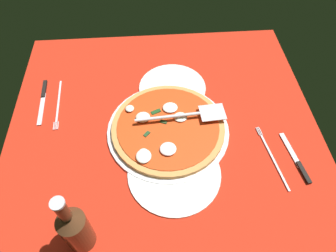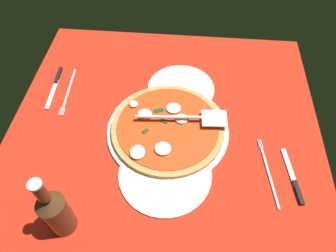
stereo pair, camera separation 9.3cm
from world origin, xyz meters
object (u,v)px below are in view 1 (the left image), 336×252
object	(u,v)px
dinner_plate_left	(174,173)
dinner_plate_right	(172,88)
pizza	(167,127)
pizza_server	(187,115)
place_setting_far	(51,102)
beer_bottle	(75,228)
place_setting_near	(285,160)

from	to	relation	value
dinner_plate_left	dinner_plate_right	world-z (taller)	same
dinner_plate_left	pizza	bearing A→B (deg)	3.29
dinner_plate_left	pizza_server	bearing A→B (deg)	-16.87
dinner_plate_left	pizza	size ratio (longest dim) A/B	0.75
dinner_plate_left	place_setting_far	size ratio (longest dim) A/B	1.16
beer_bottle	dinner_plate_left	bearing A→B (deg)	-55.23
beer_bottle	pizza	bearing A→B (deg)	-35.85
pizza	beer_bottle	bearing A→B (deg)	144.15
dinner_plate_left	beer_bottle	distance (cm)	30.00
dinner_plate_left	pizza	distance (cm)	15.26
dinner_plate_left	place_setting_far	bearing A→B (deg)	52.42
pizza	pizza_server	xyz separation A→B (cm)	(2.14, -6.11, 2.46)
place_setting_near	place_setting_far	xyz separation A→B (cm)	(27.87, 70.83, 0.01)
pizza_server	beer_bottle	distance (cm)	44.65
pizza_server	place_setting_near	distance (cm)	31.27
pizza	place_setting_near	xyz separation A→B (cm)	(-13.23, -33.00, -1.81)
dinner_plate_right	beer_bottle	xyz separation A→B (cm)	(-49.55, 25.95, 8.20)
dinner_plate_right	place_setting_far	xyz separation A→B (cm)	(-3.31, 40.94, -0.14)
pizza	place_setting_far	world-z (taller)	pizza
place_setting_far	dinner_plate_right	bearing A→B (deg)	91.25
pizza_server	beer_bottle	world-z (taller)	beer_bottle
place_setting_far	beer_bottle	xyz separation A→B (cm)	(-46.24, -14.99, 8.34)
dinner_plate_right	pizza	distance (cm)	18.29
place_setting_far	place_setting_near	bearing A→B (deg)	65.15
dinner_plate_left	place_setting_far	distance (cm)	48.83
place_setting_near	dinner_plate_right	bearing A→B (deg)	35.18
beer_bottle	place_setting_far	bearing A→B (deg)	17.97
dinner_plate_right	beer_bottle	bearing A→B (deg)	152.36
pizza	beer_bottle	size ratio (longest dim) A/B	1.52
place_setting_far	beer_bottle	size ratio (longest dim) A/B	0.99
place_setting_near	pizza	bearing A→B (deg)	59.53
pizza_server	place_setting_near	bearing A→B (deg)	-33.84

